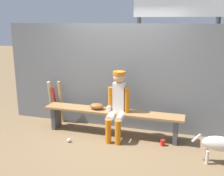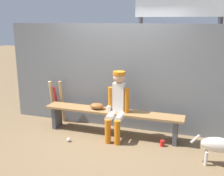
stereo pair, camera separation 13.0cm
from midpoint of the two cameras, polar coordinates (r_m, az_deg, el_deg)
The scene contains 13 objects.
ground_plane at distance 5.38m, azimuth 0.70°, elevation -9.78°, with size 30.00×30.00×0.00m, color brown.
chainlink_fence at distance 5.44m, azimuth 2.12°, elevation 2.26°, with size 4.89×0.03×2.13m, color slate.
dugout_bench at distance 5.24m, azimuth 0.72°, elevation -5.90°, with size 2.73×0.36×0.49m.
player_seated at distance 5.00m, azimuth 1.83°, elevation -3.19°, with size 0.41×0.55×1.27m.
baseball_glove at distance 5.28m, azimuth -2.51°, elevation -3.84°, with size 0.28×0.20×0.12m, color brown.
bat_wood_tan at distance 5.94m, azimuth -9.93°, elevation -2.86°, with size 0.06×0.06×0.93m, color tan.
bat_aluminum_red at distance 6.04m, azimuth -11.05°, elevation -3.28°, with size 0.06×0.06×0.81m, color #B22323.
bat_wood_natural at distance 6.06m, azimuth -11.93°, elevation -2.66°, with size 0.06×0.06×0.93m, color tan.
baseball at distance 5.13m, azimuth -8.43°, elevation -10.78°, with size 0.07×0.07×0.07m, color white.
cup_on_ground at distance 4.99m, azimuth 11.34°, elevation -11.41°, with size 0.08×0.08×0.11m, color red.
cup_on_bench at distance 5.13m, azimuth 0.05°, elevation -4.45°, with size 0.08×0.08×0.11m, color silver.
scoreboard at distance 6.21m, azimuth 15.25°, elevation 15.81°, with size 2.20×0.27×3.46m.
dog at distance 4.53m, azimuth 23.12°, elevation -11.19°, with size 0.84×0.20×0.49m.
Camera 2 is at (1.56, -4.66, 2.20)m, focal length 43.17 mm.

